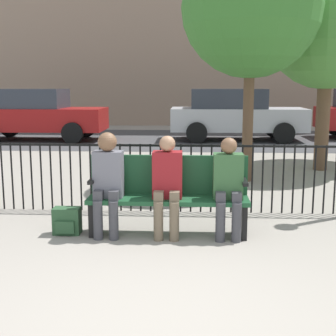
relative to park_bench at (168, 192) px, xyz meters
name	(u,v)px	position (x,y,z in m)	size (l,w,h in m)	color
ground_plane	(152,326)	(0.00, -2.22, -0.50)	(80.00, 80.00, 0.00)	gray
park_bench	(168,192)	(0.00, 0.00, 0.00)	(1.88, 0.45, 0.92)	#194728
seated_person_0	(108,178)	(-0.70, -0.13, 0.19)	(0.34, 0.39, 1.21)	#3D3D42
seated_person_1	(167,181)	(-0.01, -0.13, 0.16)	(0.34, 0.39, 1.18)	brown
seated_person_2	(228,183)	(0.69, -0.13, 0.15)	(0.34, 0.39, 1.16)	#3D3D42
backpack	(67,221)	(-1.20, -0.13, -0.34)	(0.32, 0.22, 0.32)	#284C2D
fence_railing	(171,172)	(-0.02, 0.94, 0.06)	(9.01, 0.03, 0.95)	black
tree_1	(251,8)	(1.27, 3.14, 2.56)	(2.44, 2.44, 4.29)	brown
tree_2	(328,28)	(2.93, 4.37, 2.35)	(2.43, 2.43, 4.09)	brown
street_surface	(185,139)	(0.00, 9.78, -0.49)	(24.00, 6.00, 0.01)	#3D3D3F
parked_car_0	(235,114)	(1.59, 9.56, 0.34)	(4.20, 1.94, 1.62)	#B7B7BC
parked_car_1	(36,114)	(-4.74, 9.26, 0.34)	(4.20, 1.94, 1.62)	maroon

